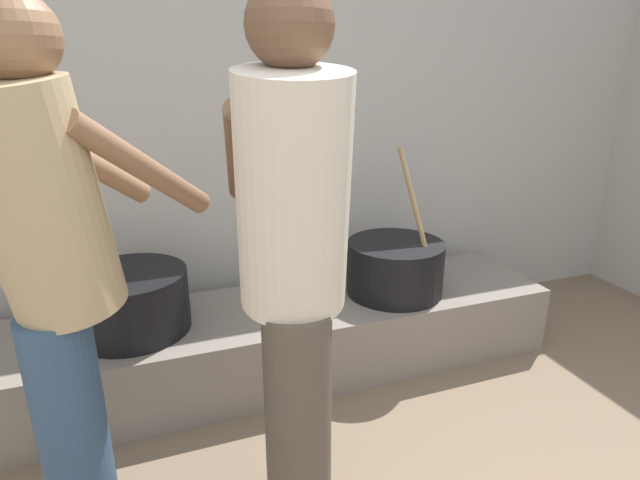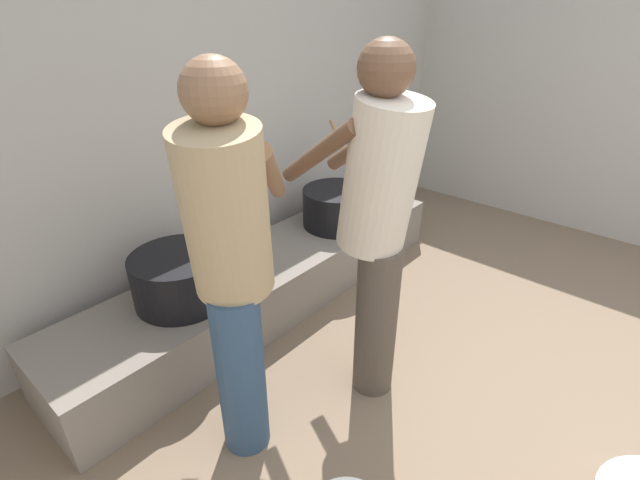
# 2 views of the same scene
# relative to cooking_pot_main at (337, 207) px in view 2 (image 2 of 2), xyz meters

# --- Properties ---
(ground_plane) EXTENTS (10.26, 10.26, 0.00)m
(ground_plane) POSITION_rel_cooking_pot_main_xyz_m (-0.52, -2.01, -0.48)
(ground_plane) COLOR #75604C
(block_enclosure_rear) EXTENTS (5.15, 0.20, 1.96)m
(block_enclosure_rear) POSITION_rel_cooking_pot_main_xyz_m (-0.52, 0.56, 0.50)
(block_enclosure_rear) COLOR #ADA8A0
(block_enclosure_rear) RESTS_ON ground_plane
(hearth_ledge) EXTENTS (2.77, 0.60, 0.35)m
(hearth_ledge) POSITION_rel_cooking_pot_main_xyz_m (-0.62, 0.04, -0.31)
(hearth_ledge) COLOR slate
(hearth_ledge) RESTS_ON ground_plane
(cooking_pot_main) EXTENTS (0.48, 0.48, 0.72)m
(cooking_pot_main) POSITION_rel_cooking_pot_main_xyz_m (0.00, 0.00, 0.00)
(cooking_pot_main) COLOR black
(cooking_pot_main) RESTS_ON hearth_ledge
(cooking_pot_secondary) EXTENTS (0.49, 0.49, 0.26)m
(cooking_pot_secondary) POSITION_rel_cooking_pot_main_xyz_m (-1.25, 0.04, -0.00)
(cooking_pot_secondary) COLOR black
(cooking_pot_secondary) RESTS_ON hearth_ledge
(cook_in_tan_shirt) EXTENTS (0.71, 0.67, 1.61)m
(cook_in_tan_shirt) POSITION_rel_cooking_pot_main_xyz_m (-1.41, -0.63, 0.44)
(cook_in_tan_shirt) COLOR navy
(cook_in_tan_shirt) RESTS_ON ground_plane
(cook_in_cream_shirt) EXTENTS (0.44, 0.72, 1.64)m
(cook_in_cream_shirt) POSITION_rel_cooking_pot_main_xyz_m (-0.79, -0.85, 0.46)
(cook_in_cream_shirt) COLOR #4C4238
(cook_in_cream_shirt) RESTS_ON ground_plane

